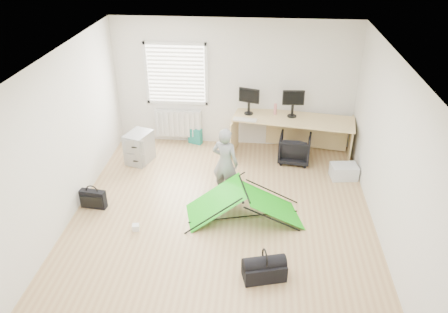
# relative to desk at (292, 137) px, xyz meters

# --- Properties ---
(ground) EXTENTS (5.50, 5.50, 0.00)m
(ground) POSITION_rel_desk_xyz_m (-1.24, -2.31, -0.41)
(ground) COLOR tan
(ground) RESTS_ON ground
(back_wall) EXTENTS (5.00, 0.02, 2.70)m
(back_wall) POSITION_rel_desk_xyz_m (-1.24, 0.44, 0.94)
(back_wall) COLOR silver
(back_wall) RESTS_ON ground
(window) EXTENTS (1.20, 0.06, 1.20)m
(window) POSITION_rel_desk_xyz_m (-2.44, 0.40, 1.14)
(window) COLOR silver
(window) RESTS_ON back_wall
(radiator) EXTENTS (1.00, 0.12, 0.60)m
(radiator) POSITION_rel_desk_xyz_m (-2.44, 0.36, 0.04)
(radiator) COLOR silver
(radiator) RESTS_ON back_wall
(desk) EXTENTS (2.51, 1.12, 0.83)m
(desk) POSITION_rel_desk_xyz_m (0.00, 0.00, 0.00)
(desk) COLOR tan
(desk) RESTS_ON ground
(filing_cabinet) EXTENTS (0.56, 0.65, 0.64)m
(filing_cabinet) POSITION_rel_desk_xyz_m (-3.08, -0.57, -0.09)
(filing_cabinet) COLOR #989B9D
(filing_cabinet) RESTS_ON ground
(monitor_left) EXTENTS (0.44, 0.22, 0.41)m
(monitor_left) POSITION_rel_desk_xyz_m (-0.91, 0.15, 0.62)
(monitor_left) COLOR black
(monitor_left) RESTS_ON desk
(monitor_right) EXTENTS (0.44, 0.12, 0.42)m
(monitor_right) POSITION_rel_desk_xyz_m (-0.03, 0.09, 0.62)
(monitor_right) COLOR black
(monitor_right) RESTS_ON desk
(keyboard) EXTENTS (0.49, 0.23, 0.02)m
(keyboard) POSITION_rel_desk_xyz_m (-0.97, -0.17, 0.42)
(keyboard) COLOR beige
(keyboard) RESTS_ON desk
(thermos) EXTENTS (0.08, 0.08, 0.23)m
(thermos) POSITION_rel_desk_xyz_m (-0.37, 0.18, 0.53)
(thermos) COLOR #CD7473
(thermos) RESTS_ON desk
(office_chair) EXTENTS (0.69, 0.70, 0.57)m
(office_chair) POSITION_rel_desk_xyz_m (0.05, -0.28, -0.13)
(office_chair) COLOR black
(office_chair) RESTS_ON ground
(person) EXTENTS (0.56, 0.45, 1.31)m
(person) POSITION_rel_desk_xyz_m (-1.25, -1.62, 0.24)
(person) COLOR slate
(person) RESTS_ON ground
(kite) EXTENTS (2.01, 1.27, 0.58)m
(kite) POSITION_rel_desk_xyz_m (-0.88, -2.28, -0.12)
(kite) COLOR #15B311
(kite) RESTS_ON ground
(storage_crate) EXTENTS (0.53, 0.40, 0.27)m
(storage_crate) POSITION_rel_desk_xyz_m (0.97, -0.85, -0.28)
(storage_crate) COLOR silver
(storage_crate) RESTS_ON ground
(tote_bag) EXTENTS (0.32, 0.22, 0.35)m
(tote_bag) POSITION_rel_desk_xyz_m (-2.07, 0.32, -0.24)
(tote_bag) COLOR #1C7F70
(tote_bag) RESTS_ON ground
(laptop_bag) EXTENTS (0.46, 0.18, 0.33)m
(laptop_bag) POSITION_rel_desk_xyz_m (-3.47, -2.21, -0.25)
(laptop_bag) COLOR black
(laptop_bag) RESTS_ON ground
(white_box) EXTENTS (0.12, 0.12, 0.10)m
(white_box) POSITION_rel_desk_xyz_m (-2.59, -2.76, -0.36)
(white_box) COLOR silver
(white_box) RESTS_ON ground
(duffel_bag) EXTENTS (0.64, 0.44, 0.26)m
(duffel_bag) POSITION_rel_desk_xyz_m (-0.53, -3.63, -0.28)
(duffel_bag) COLOR black
(duffel_bag) RESTS_ON ground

